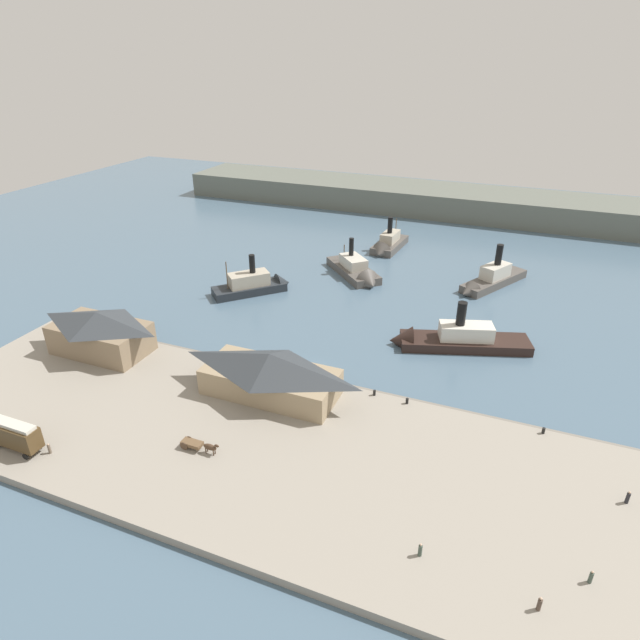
% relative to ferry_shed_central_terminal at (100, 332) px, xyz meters
% --- Properties ---
extents(ground_plane, '(320.00, 320.00, 0.00)m').
position_rel_ferry_shed_central_terminal_xyz_m(ground_plane, '(36.54, 10.03, -5.17)').
color(ground_plane, slate).
extents(quay_promenade, '(110.00, 36.00, 1.20)m').
position_rel_ferry_shed_central_terminal_xyz_m(quay_promenade, '(36.54, -11.97, -4.57)').
color(quay_promenade, gray).
rests_on(quay_promenade, ground).
extents(seawall_edge, '(110.00, 0.80, 1.00)m').
position_rel_ferry_shed_central_terminal_xyz_m(seawall_edge, '(36.54, 6.43, -4.67)').
color(seawall_edge, slate).
rests_on(seawall_edge, ground).
extents(ferry_shed_central_terminal, '(17.16, 9.71, 7.83)m').
position_rel_ferry_shed_central_terminal_xyz_m(ferry_shed_central_terminal, '(0.00, 0.00, 0.00)').
color(ferry_shed_central_terminal, '#847056').
rests_on(ferry_shed_central_terminal, quay_promenade).
extents(ferry_shed_west_terminal, '(21.52, 9.60, 7.16)m').
position_rel_ferry_shed_central_terminal_xyz_m(ferry_shed_west_terminal, '(34.07, -0.43, -0.33)').
color(ferry_shed_west_terminal, '#998466').
rests_on(ferry_shed_west_terminal, quay_promenade).
extents(street_tram, '(8.13, 2.56, 4.46)m').
position_rel_ferry_shed_central_terminal_xyz_m(street_tram, '(7.78, -25.31, -1.38)').
color(street_tram, '#4C381E').
rests_on(street_tram, quay_promenade).
extents(horse_cart, '(5.82, 1.47, 1.87)m').
position_rel_ferry_shed_central_terminal_xyz_m(horse_cart, '(31.08, -16.28, -3.05)').
color(horse_cart, brown).
rests_on(horse_cart, quay_promenade).
extents(pedestrian_at_waters_edge, '(0.44, 0.44, 1.79)m').
position_rel_ferry_shed_central_terminal_xyz_m(pedestrian_at_waters_edge, '(84.16, -5.00, -3.16)').
color(pedestrian_at_waters_edge, '#232328').
rests_on(pedestrian_at_waters_edge, quay_promenade).
extents(pedestrian_walking_west, '(0.44, 0.44, 1.77)m').
position_rel_ferry_shed_central_terminal_xyz_m(pedestrian_walking_west, '(74.79, -23.60, -3.17)').
color(pedestrian_walking_west, '#4C3D33').
rests_on(pedestrian_walking_west, quay_promenade).
extents(pedestrian_by_tram, '(0.40, 0.40, 1.60)m').
position_rel_ferry_shed_central_terminal_xyz_m(pedestrian_by_tram, '(12.69, -24.35, -3.24)').
color(pedestrian_by_tram, '#6B5B4C').
rests_on(pedestrian_by_tram, quay_promenade).
extents(pedestrian_near_west_shed, '(0.41, 0.41, 1.66)m').
position_rel_ferry_shed_central_terminal_xyz_m(pedestrian_near_west_shed, '(79.57, -18.44, -3.21)').
color(pedestrian_near_west_shed, '#3D4C42').
rests_on(pedestrian_near_west_shed, quay_promenade).
extents(pedestrian_standing_center, '(0.44, 0.44, 1.76)m').
position_rel_ferry_shed_central_terminal_xyz_m(pedestrian_standing_center, '(62.69, -21.75, -3.17)').
color(pedestrian_standing_center, '#3D4C42').
rests_on(pedestrian_standing_center, quay_promenade).
extents(mooring_post_center_west, '(0.44, 0.44, 0.90)m').
position_rel_ferry_shed_central_terminal_xyz_m(mooring_post_center_west, '(74.49, 5.14, -3.52)').
color(mooring_post_center_west, black).
rests_on(mooring_post_center_west, quay_promenade).
extents(mooring_post_east, '(0.44, 0.44, 0.90)m').
position_rel_ferry_shed_central_terminal_xyz_m(mooring_post_east, '(54.79, 4.87, -3.52)').
color(mooring_post_east, black).
rests_on(mooring_post_east, quay_promenade).
extents(mooring_post_west, '(0.44, 0.44, 0.90)m').
position_rel_ferry_shed_central_terminal_xyz_m(mooring_post_west, '(-14.34, 4.72, -3.52)').
color(mooring_post_west, black).
rests_on(mooring_post_west, quay_promenade).
extents(mooring_post_center_east, '(0.44, 0.44, 0.90)m').
position_rel_ferry_shed_central_terminal_xyz_m(mooring_post_center_east, '(49.47, 5.12, -3.52)').
color(mooring_post_center_east, black).
rests_on(mooring_post_center_east, quay_promenade).
extents(ferry_near_quay, '(18.33, 18.48, 10.96)m').
position_rel_ferry_shed_central_terminal_xyz_m(ferry_near_quay, '(30.66, 53.08, -3.68)').
color(ferry_near_quay, '#514C47').
rests_on(ferry_near_quay, ground).
extents(ferry_approaching_west, '(7.20, 17.18, 10.89)m').
position_rel_ferry_shed_central_terminal_xyz_m(ferry_approaching_west, '(32.17, 75.00, -3.55)').
color(ferry_approaching_west, '#514C47').
rests_on(ferry_approaching_west, ground).
extents(ferry_moored_east, '(16.33, 16.66, 10.63)m').
position_rel_ferry_shed_central_terminal_xyz_m(ferry_moored_east, '(11.81, 36.27, -3.36)').
color(ferry_moored_east, '#23282D').
rests_on(ferry_moored_east, ground).
extents(ferry_mid_harbor, '(26.45, 13.64, 11.08)m').
position_rel_ferry_shed_central_terminal_xyz_m(ferry_mid_harbor, '(57.31, 27.20, -3.59)').
color(ferry_mid_harbor, black).
rests_on(ferry_mid_harbor, ground).
extents(ferry_approaching_east, '(14.62, 21.80, 11.23)m').
position_rel_ferry_shed_central_terminal_xyz_m(ferry_approaching_east, '(61.23, 59.06, -3.39)').
color(ferry_approaching_east, '#514C47').
rests_on(ferry_approaching_east, ground).
extents(far_headland, '(180.00, 24.00, 8.00)m').
position_rel_ferry_shed_central_terminal_xyz_m(far_headland, '(36.54, 120.03, -1.17)').
color(far_headland, '#60665B').
rests_on(far_headland, ground).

